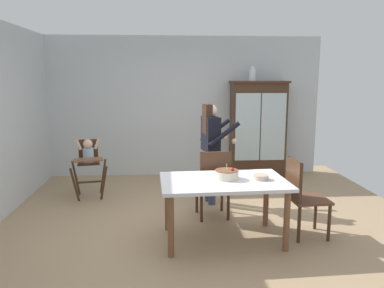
# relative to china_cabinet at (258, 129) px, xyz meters

# --- Properties ---
(ground_plane) EXTENTS (6.24, 6.24, 0.00)m
(ground_plane) POSITION_rel_china_cabinet_xyz_m (-1.41, -2.37, -0.93)
(ground_plane) COLOR tan
(wall_back) EXTENTS (5.32, 0.06, 2.70)m
(wall_back) POSITION_rel_china_cabinet_xyz_m (-1.41, 0.26, 0.42)
(wall_back) COLOR silver
(wall_back) RESTS_ON ground_plane
(china_cabinet) EXTENTS (1.09, 0.48, 1.85)m
(china_cabinet) POSITION_rel_china_cabinet_xyz_m (0.00, 0.00, 0.00)
(china_cabinet) COLOR #422819
(china_cabinet) RESTS_ON ground_plane
(ceramic_vase) EXTENTS (0.13, 0.13, 0.27)m
(ceramic_vase) POSITION_rel_china_cabinet_xyz_m (-0.13, 0.00, 1.04)
(ceramic_vase) COLOR white
(ceramic_vase) RESTS_ON china_cabinet
(high_chair_with_toddler) EXTENTS (0.67, 0.76, 0.95)m
(high_chair_with_toddler) POSITION_rel_china_cabinet_xyz_m (-3.02, -1.13, -0.28)
(high_chair_with_toddler) COLOR #422819
(high_chair_with_toddler) RESTS_ON ground_plane
(adult_person) EXTENTS (0.58, 0.57, 1.53)m
(adult_person) POSITION_rel_china_cabinet_xyz_m (-1.09, -1.55, 0.04)
(adult_person) COLOR #3D4C6B
(adult_person) RESTS_ON ground_plane
(dining_table) EXTENTS (1.51, 0.99, 0.74)m
(dining_table) POSITION_rel_china_cabinet_xyz_m (-1.10, -2.91, -0.29)
(dining_table) COLOR silver
(dining_table) RESTS_ON ground_plane
(birthday_cake) EXTENTS (0.28, 0.28, 0.19)m
(birthday_cake) POSITION_rel_china_cabinet_xyz_m (-1.06, -2.86, -0.14)
(birthday_cake) COLOR beige
(birthday_cake) RESTS_ON dining_table
(serving_bowl) EXTENTS (0.18, 0.18, 0.05)m
(serving_bowl) POSITION_rel_china_cabinet_xyz_m (-0.66, -2.92, -0.17)
(serving_bowl) COLOR #C6AD93
(serving_bowl) RESTS_ON dining_table
(dining_chair_far_side) EXTENTS (0.48, 0.48, 0.96)m
(dining_chair_far_side) POSITION_rel_china_cabinet_xyz_m (-1.13, -2.23, -0.38)
(dining_chair_far_side) COLOR #422819
(dining_chair_far_side) RESTS_ON ground_plane
(dining_chair_right_end) EXTENTS (0.46, 0.46, 0.96)m
(dining_chair_right_end) POSITION_rel_china_cabinet_xyz_m (-0.15, -2.87, -0.38)
(dining_chair_right_end) COLOR #422819
(dining_chair_right_end) RESTS_ON ground_plane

